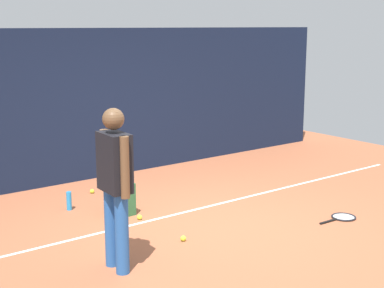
# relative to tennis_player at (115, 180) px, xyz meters

# --- Properties ---
(ground_plane) EXTENTS (12.00, 12.00, 0.00)m
(ground_plane) POSITION_rel_tennis_player_xyz_m (1.59, 0.40, -0.97)
(ground_plane) COLOR #9E5638
(back_fence) EXTENTS (10.00, 0.10, 2.46)m
(back_fence) POSITION_rel_tennis_player_xyz_m (1.59, 3.40, 0.26)
(back_fence) COLOR #141E38
(back_fence) RESTS_ON ground
(court_line) EXTENTS (9.00, 0.05, 0.00)m
(court_line) POSITION_rel_tennis_player_xyz_m (1.59, 1.04, -0.96)
(court_line) COLOR white
(court_line) RESTS_ON ground
(tennis_player) EXTENTS (0.24, 0.53, 1.70)m
(tennis_player) POSITION_rel_tennis_player_xyz_m (0.00, 0.00, 0.00)
(tennis_player) COLOR #2659A5
(tennis_player) RESTS_ON ground
(tennis_racket) EXTENTS (0.62, 0.33, 0.03)m
(tennis_racket) POSITION_rel_tennis_player_xyz_m (3.16, -0.42, -0.95)
(tennis_racket) COLOR black
(tennis_racket) RESTS_ON ground
(backpack) EXTENTS (0.29, 0.31, 0.44)m
(backpack) POSITION_rel_tennis_player_xyz_m (0.94, 1.49, -0.76)
(backpack) COLOR #2D6038
(backpack) RESTS_ON ground
(tennis_ball_near_player) EXTENTS (0.07, 0.07, 0.07)m
(tennis_ball_near_player) POSITION_rel_tennis_player_xyz_m (1.01, 0.21, -0.93)
(tennis_ball_near_player) COLOR #CCE033
(tennis_ball_near_player) RESTS_ON ground
(tennis_ball_by_fence) EXTENTS (0.07, 0.07, 0.07)m
(tennis_ball_by_fence) POSITION_rel_tennis_player_xyz_m (1.00, 1.16, -0.93)
(tennis_ball_by_fence) COLOR #CCE033
(tennis_ball_by_fence) RESTS_ON ground
(tennis_ball_mid_court) EXTENTS (0.07, 0.07, 0.07)m
(tennis_ball_mid_court) POSITION_rel_tennis_player_xyz_m (1.05, 2.60, -0.93)
(tennis_ball_mid_court) COLOR #CCE033
(tennis_ball_mid_court) RESTS_ON ground
(water_bottle) EXTENTS (0.07, 0.07, 0.26)m
(water_bottle) POSITION_rel_tennis_player_xyz_m (0.44, 2.08, -0.84)
(water_bottle) COLOR #268CD8
(water_bottle) RESTS_ON ground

